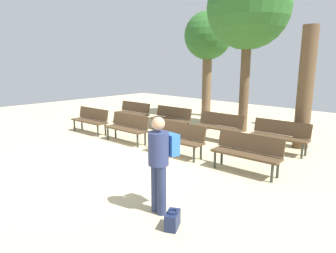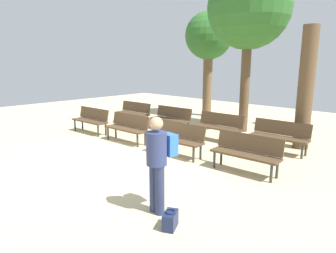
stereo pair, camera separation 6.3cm
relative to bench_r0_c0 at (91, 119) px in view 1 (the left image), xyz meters
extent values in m
plane|color=#CCB789|center=(3.05, -1.43, -0.50)|extent=(24.00, 24.00, 0.00)
cube|color=#4C3823|center=(0.00, -0.08, -0.07)|extent=(1.62, 0.53, 0.05)
cube|color=#4C3823|center=(-0.01, 0.12, 0.17)|extent=(1.60, 0.21, 0.40)
cylinder|color=#2D332D|center=(-0.69, -0.27, -0.30)|extent=(0.06, 0.06, 0.40)
cylinder|color=#2D332D|center=(0.71, -0.20, -0.30)|extent=(0.06, 0.06, 0.40)
cylinder|color=#2D332D|center=(-0.70, 0.05, -0.30)|extent=(0.06, 0.06, 0.40)
cylinder|color=#2D332D|center=(0.69, 0.12, -0.30)|extent=(0.06, 0.06, 0.40)
cube|color=#4C3823|center=(1.95, 0.01, -0.07)|extent=(1.62, 0.51, 0.05)
cube|color=#4C3823|center=(1.94, 0.21, 0.17)|extent=(1.60, 0.19, 0.40)
cylinder|color=#2D332D|center=(1.26, -0.18, -0.30)|extent=(0.06, 0.06, 0.40)
cylinder|color=#2D332D|center=(2.66, -0.12, -0.30)|extent=(0.06, 0.06, 0.40)
cylinder|color=#2D332D|center=(1.25, 0.14, -0.30)|extent=(0.06, 0.06, 0.40)
cylinder|color=#2D332D|center=(2.65, 0.20, -0.30)|extent=(0.06, 0.06, 0.40)
cube|color=#4C3823|center=(4.02, 0.07, -0.07)|extent=(1.63, 0.55, 0.05)
cube|color=#4C3823|center=(4.01, 0.27, 0.17)|extent=(1.60, 0.23, 0.40)
cylinder|color=#2D332D|center=(3.33, -0.13, -0.30)|extent=(0.06, 0.06, 0.40)
cylinder|color=#2D332D|center=(4.73, -0.04, -0.30)|extent=(0.06, 0.06, 0.40)
cylinder|color=#2D332D|center=(3.31, 0.19, -0.30)|extent=(0.06, 0.06, 0.40)
cylinder|color=#2D332D|center=(4.71, 0.28, -0.30)|extent=(0.06, 0.06, 0.40)
cube|color=#4C3823|center=(6.03, 0.20, -0.07)|extent=(1.62, 0.52, 0.05)
cube|color=#4C3823|center=(6.02, 0.40, 0.17)|extent=(1.60, 0.21, 0.40)
cylinder|color=#2D332D|center=(5.34, 0.00, -0.30)|extent=(0.06, 0.06, 0.40)
cylinder|color=#2D332D|center=(6.74, 0.08, -0.30)|extent=(0.06, 0.06, 0.40)
cylinder|color=#2D332D|center=(5.32, 0.32, -0.30)|extent=(0.06, 0.06, 0.40)
cylinder|color=#2D332D|center=(6.72, 0.40, -0.30)|extent=(0.06, 0.06, 0.40)
cube|color=#4C3823|center=(-0.12, 2.01, -0.07)|extent=(1.62, 0.51, 0.05)
cube|color=#4C3823|center=(-0.13, 2.21, 0.17)|extent=(1.60, 0.19, 0.40)
cylinder|color=#2D332D|center=(-0.81, 1.82, -0.30)|extent=(0.06, 0.06, 0.40)
cylinder|color=#2D332D|center=(0.58, 1.88, -0.30)|extent=(0.06, 0.06, 0.40)
cylinder|color=#2D332D|center=(-0.83, 2.13, -0.30)|extent=(0.06, 0.06, 0.40)
cylinder|color=#2D332D|center=(0.57, 2.20, -0.30)|extent=(0.06, 0.06, 0.40)
cube|color=#4C3823|center=(1.91, 2.10, -0.07)|extent=(1.62, 0.50, 0.05)
cube|color=#4C3823|center=(1.90, 2.30, 0.17)|extent=(1.60, 0.18, 0.40)
cylinder|color=#2D332D|center=(1.21, 1.92, -0.30)|extent=(0.06, 0.06, 0.40)
cylinder|color=#2D332D|center=(2.61, 1.97, -0.30)|extent=(0.06, 0.06, 0.40)
cylinder|color=#2D332D|center=(1.20, 2.24, -0.30)|extent=(0.06, 0.06, 0.40)
cylinder|color=#2D332D|center=(2.60, 2.29, -0.30)|extent=(0.06, 0.06, 0.40)
cube|color=#4C3823|center=(3.95, 2.15, -0.07)|extent=(1.61, 0.49, 0.05)
cube|color=#4C3823|center=(3.95, 2.35, 0.17)|extent=(1.60, 0.17, 0.40)
cylinder|color=#2D332D|center=(3.26, 1.97, -0.30)|extent=(0.06, 0.06, 0.40)
cylinder|color=#2D332D|center=(4.66, 2.01, -0.30)|extent=(0.06, 0.06, 0.40)
cylinder|color=#2D332D|center=(3.25, 2.29, -0.30)|extent=(0.06, 0.06, 0.40)
cylinder|color=#2D332D|center=(4.65, 2.33, -0.30)|extent=(0.06, 0.06, 0.40)
cube|color=#4C3823|center=(5.90, 2.27, -0.07)|extent=(1.62, 0.52, 0.05)
cube|color=#4C3823|center=(5.89, 2.46, 0.17)|extent=(1.60, 0.20, 0.40)
cylinder|color=#2D332D|center=(5.21, 2.07, -0.30)|extent=(0.06, 0.06, 0.40)
cylinder|color=#2D332D|center=(6.61, 2.14, -0.30)|extent=(0.06, 0.06, 0.40)
cylinder|color=#2D332D|center=(5.20, 2.39, -0.30)|extent=(0.06, 0.06, 0.40)
cylinder|color=#2D332D|center=(6.59, 2.46, -0.30)|extent=(0.06, 0.06, 0.40)
cylinder|color=brown|center=(0.91, 5.66, 1.00)|extent=(0.42, 0.42, 3.00)
sphere|color=#2D6628|center=(0.91, 5.66, 3.14)|extent=(2.13, 2.13, 2.13)
cylinder|color=brown|center=(3.82, 3.94, 1.23)|extent=(0.33, 0.33, 3.46)
sphere|color=#2D6628|center=(3.82, 3.94, 3.81)|extent=(2.84, 2.84, 2.84)
cylinder|color=#4C3A28|center=(5.26, 6.03, 0.88)|extent=(0.41, 0.41, 2.78)
cylinder|color=brown|center=(6.19, 3.18, 1.24)|extent=(0.44, 0.44, 3.50)
cylinder|color=navy|center=(5.99, -2.48, -0.08)|extent=(0.16, 0.16, 0.85)
cylinder|color=navy|center=(5.83, -2.46, -0.08)|extent=(0.16, 0.16, 0.85)
cylinder|color=navy|center=(5.91, -2.47, 0.62)|extent=(0.38, 0.38, 0.55)
sphere|color=tan|center=(5.91, -2.47, 1.04)|extent=(0.22, 0.22, 0.22)
cube|color=blue|center=(5.95, -2.21, 0.65)|extent=(0.30, 0.22, 0.36)
cube|color=#192347|center=(6.41, -2.68, -0.37)|extent=(0.31, 0.37, 0.26)
torus|color=#192347|center=(6.41, -2.68, -0.22)|extent=(0.16, 0.16, 0.02)
camera|label=1|loc=(9.25, -5.78, 2.01)|focal=32.21mm
camera|label=2|loc=(9.29, -5.74, 2.01)|focal=32.21mm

